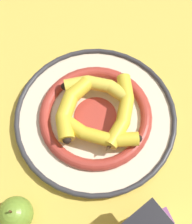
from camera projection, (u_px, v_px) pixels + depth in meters
ground_plane at (93, 118)px, 0.76m from camera, size 2.80×2.80×0.00m
decorative_bowl at (96, 115)px, 0.75m from camera, size 0.39×0.39×0.03m
banana_a at (122, 112)px, 0.71m from camera, size 0.20×0.08×0.03m
banana_b at (99, 87)px, 0.74m from camera, size 0.07×0.18×0.03m
banana_c at (71, 107)px, 0.72m from camera, size 0.18×0.07×0.04m
banana_d at (96, 134)px, 0.69m from camera, size 0.07×0.20×0.03m
apple at (16, 214)px, 0.63m from camera, size 0.07×0.07×0.08m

